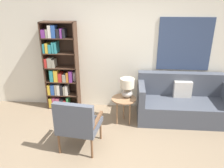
# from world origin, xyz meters

# --- Properties ---
(ground_plane) EXTENTS (14.00, 14.00, 0.00)m
(ground_plane) POSITION_xyz_m (0.00, 0.00, 0.00)
(ground_plane) COLOR #847056
(wall_back) EXTENTS (6.40, 0.08, 2.70)m
(wall_back) POSITION_xyz_m (0.03, 2.03, 1.35)
(wall_back) COLOR silver
(wall_back) RESTS_ON ground_plane
(bookshelf) EXTENTS (0.71, 0.30, 1.91)m
(bookshelf) POSITION_xyz_m (-1.22, 1.84, 0.88)
(bookshelf) COLOR #422B1E
(bookshelf) RESTS_ON ground_plane
(armchair) EXTENTS (0.70, 0.68, 0.90)m
(armchair) POSITION_xyz_m (-0.49, 0.35, 0.52)
(armchair) COLOR brown
(armchair) RESTS_ON ground_plane
(couch) EXTENTS (1.84, 0.87, 0.90)m
(couch) POSITION_xyz_m (1.42, 1.58, 0.33)
(couch) COLOR #474C56
(couch) RESTS_ON ground_plane
(side_table) EXTENTS (0.48, 0.48, 0.54)m
(side_table) POSITION_xyz_m (0.22, 1.26, 0.47)
(side_table) COLOR #99704C
(side_table) RESTS_ON ground_plane
(table_lamp) EXTENTS (0.27, 0.27, 0.39)m
(table_lamp) POSITION_xyz_m (0.27, 1.33, 0.76)
(table_lamp) COLOR #A59E93
(table_lamp) RESTS_ON side_table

